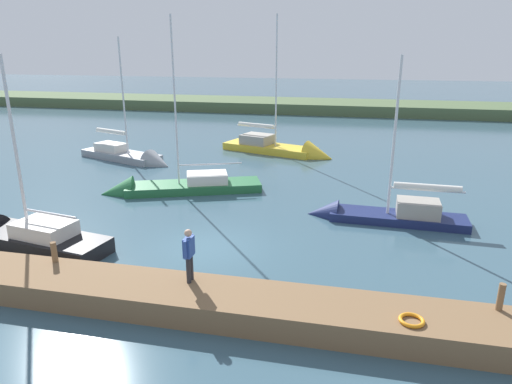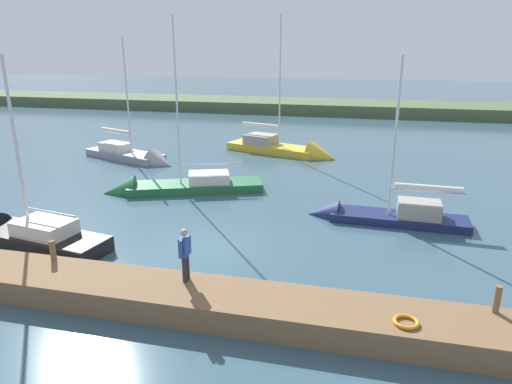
% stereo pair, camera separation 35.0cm
% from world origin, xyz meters
% --- Properties ---
extents(ground_plane, '(200.00, 200.00, 0.00)m').
position_xyz_m(ground_plane, '(0.00, 0.00, 0.00)').
color(ground_plane, '#385666').
extents(far_shoreline, '(180.00, 8.00, 2.40)m').
position_xyz_m(far_shoreline, '(0.00, -40.68, 0.00)').
color(far_shoreline, '#4C603D').
rests_on(far_shoreline, ground_plane).
extents(dock_pier, '(26.75, 2.00, 0.74)m').
position_xyz_m(dock_pier, '(0.00, 4.33, 0.37)').
color(dock_pier, brown).
rests_on(dock_pier, ground_plane).
extents(mooring_post_near, '(0.18, 0.18, 0.77)m').
position_xyz_m(mooring_post_near, '(-9.36, 3.63, 1.13)').
color(mooring_post_near, brown).
rests_on(mooring_post_near, dock_pier).
extents(mooring_post_far, '(0.19, 0.19, 0.68)m').
position_xyz_m(mooring_post_far, '(4.01, 3.63, 1.08)').
color(mooring_post_far, brown).
rests_on(mooring_post_far, dock_pier).
extents(life_ring_buoy, '(0.66, 0.66, 0.10)m').
position_xyz_m(life_ring_buoy, '(-7.03, 4.73, 0.79)').
color(life_ring_buoy, orange).
rests_on(life_ring_buoy, dock_pier).
extents(sailboat_far_right, '(7.02, 1.81, 7.93)m').
position_xyz_m(sailboat_far_right, '(-6.58, -4.52, 0.17)').
color(sailboat_far_right, navy).
rests_on(sailboat_far_right, ground_plane).
extents(sailboat_behind_pier, '(7.04, 2.95, 8.00)m').
position_xyz_m(sailboat_behind_pier, '(7.23, 1.30, 0.24)').
color(sailboat_behind_pier, black).
rests_on(sailboat_behind_pier, ground_plane).
extents(sailboat_outer_mooring, '(7.65, 4.29, 8.97)m').
position_xyz_m(sailboat_outer_mooring, '(9.52, -12.52, 0.15)').
color(sailboat_outer_mooring, gray).
rests_on(sailboat_outer_mooring, ground_plane).
extents(sailboat_mid_channel, '(8.56, 4.75, 9.88)m').
position_xyz_m(sailboat_mid_channel, '(4.15, -6.49, 0.10)').
color(sailboat_mid_channel, '#236638').
rests_on(sailboat_mid_channel, ground_plane).
extents(sailboat_inner_slip, '(8.70, 4.70, 10.61)m').
position_xyz_m(sailboat_inner_slip, '(-0.35, -16.90, 0.19)').
color(sailboat_inner_slip, gold).
rests_on(sailboat_inner_slip, ground_plane).
extents(person_on_dock, '(0.23, 0.64, 1.66)m').
position_xyz_m(person_on_dock, '(-0.76, 3.91, 1.70)').
color(person_on_dock, '#28282D').
rests_on(person_on_dock, dock_pier).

